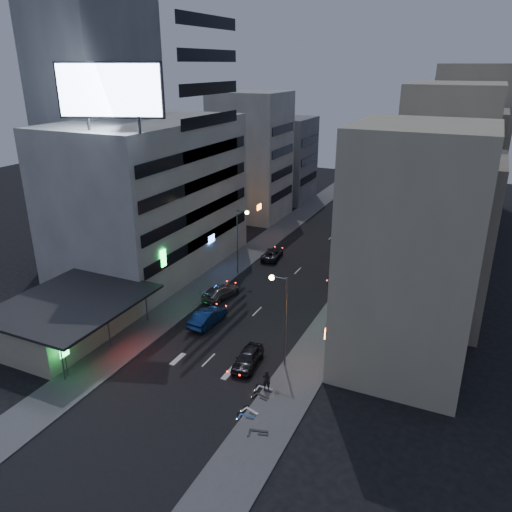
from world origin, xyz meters
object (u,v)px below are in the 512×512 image
Objects in this scene: scooter_silver_a at (259,407)px; scooter_black_b at (270,392)px; road_car_blue at (208,317)px; road_car_silver at (221,292)px; parked_car_right_near at (248,358)px; scooter_blue at (255,410)px; parked_car_right_mid at (337,276)px; person at (267,380)px; scooter_silver_b at (274,383)px; scooter_black_a at (269,424)px; parked_car_left at (272,254)px; parked_car_right_far at (344,252)px.

scooter_silver_a is 1.96m from scooter_black_b.
road_car_blue is 0.97× the size of road_car_silver.
parked_car_right_near is 0.88× the size of road_car_silver.
scooter_silver_a reaches higher than scooter_blue.
parked_car_right_mid is 2.28× the size of person.
road_car_silver is at bearing -62.09° from person.
scooter_silver_b is at bearing -168.69° from person.
scooter_silver_b is (0.53, 0.24, -0.26)m from person.
person reaches higher than road_car_blue.
scooter_black_a is at bearing -118.40° from scooter_silver_a.
parked_car_right_mid is at bearing 17.20° from scooter_black_b.
road_car_silver is (-0.48, -13.15, 0.08)m from parked_car_left.
parked_car_right_far is 2.96× the size of scooter_silver_a.
parked_car_right_mid is 10.38m from parked_car_left.
scooter_blue is at bearing 103.33° from parked_car_left.
scooter_silver_a and scooter_black_b have the same top height.
parked_car_left is 28.43m from person.
parked_car_right_far is 34.10m from scooter_blue.
parked_car_right_mid is 25.85m from scooter_silver_a.
road_car_blue is 14.49m from scooter_silver_a.
person is 0.84× the size of scooter_black_a.
scooter_black_b is (10.24, -8.28, -0.13)m from road_car_blue.
parked_car_right_near is at bearing -94.93° from parked_car_right_far.
parked_car_right_far is at bearing 94.72° from parked_car_right_mid.
scooter_blue is at bearing -179.98° from scooter_silver_b.
parked_car_right_near is at bearing -53.87° from person.
road_car_silver is 20.23m from scooter_blue.
parked_car_right_near is at bearing 100.84° from parked_car_left.
parked_car_left is 0.95× the size of road_car_blue.
scooter_silver_b is at bearing 19.87° from scooter_silver_a.
parked_car_left is at bearing -156.37° from parked_car_right_far.
parked_car_right_mid is 2.16× the size of scooter_silver_a.
parked_car_right_mid reaches higher than scooter_silver_a.
road_car_silver is 2.93× the size of person.
scooter_blue is (-0.16, -0.37, -0.03)m from scooter_silver_a.
scooter_black_a is (11.64, -11.63, -0.06)m from road_car_blue.
person is 0.64m from scooter_silver_b.
road_car_blue reaches higher than parked_car_left.
scooter_black_b is at bearing 112.79° from person.
scooter_black_b is (0.68, -0.95, -0.30)m from person.
scooter_black_b is (0.14, 2.33, 0.03)m from scooter_blue.
person reaches higher than scooter_silver_b.
scooter_black_b is (1.69, -23.84, 0.03)m from parked_car_right_mid.
road_car_blue is at bearing -111.07° from parked_car_right_far.
road_car_blue reaches higher than parked_car_right_near.
parked_car_right_far reaches higher than parked_car_right_mid.
scooter_blue is at bearing 41.21° from scooter_black_a.
parked_car_right_mid is 17.75m from road_car_blue.
scooter_silver_a is at bearing -166.22° from scooter_black_b.
parked_car_right_near is 2.44× the size of scooter_black_b.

